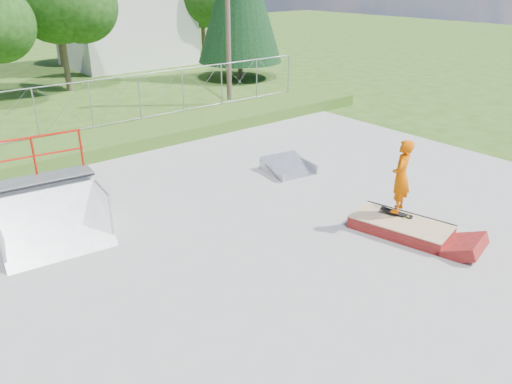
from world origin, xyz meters
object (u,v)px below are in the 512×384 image
Objects in this scene: quarter_pipe at (48,198)px; skater at (401,179)px; grind_box at (400,227)px; flat_bank_ramp at (289,167)px.

quarter_pipe reaches higher than skater.
skater is (0.19, 0.29, 1.13)m from grind_box.
skater is at bearing 42.92° from grind_box.
quarter_pipe is at bearing 130.91° from grind_box.
grind_box is 1.19m from skater.
quarter_pipe is 8.31m from skater.
grind_box is at bearing -29.51° from quarter_pipe.
flat_bank_ramp is at bearing 5.64° from quarter_pipe.
skater is (-0.47, -4.49, 1.10)m from flat_bank_ramp.
quarter_pipe is at bearing -172.17° from flat_bank_ramp.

